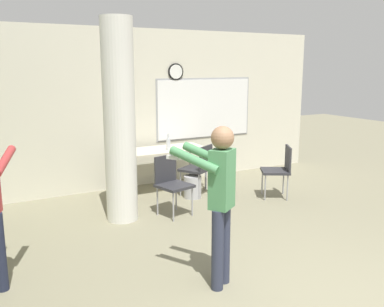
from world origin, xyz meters
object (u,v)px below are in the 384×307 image
object	(u,v)px
chair_table_right	(199,166)
person_playing_front	(219,194)
folding_table	(165,152)
chair_table_front	(171,181)
chair_mid_room	(280,168)
bottle_on_table	(168,144)

from	to	relation	value
chair_table_right	person_playing_front	size ratio (longest dim) A/B	0.54
folding_table	person_playing_front	size ratio (longest dim) A/B	0.89
chair_table_front	folding_table	bearing A→B (deg)	68.73
chair_table_right	chair_mid_room	size ratio (longest dim) A/B	1.00
folding_table	chair_table_right	distance (m)	0.70
chair_table_right	person_playing_front	bearing A→B (deg)	-116.22
bottle_on_table	chair_mid_room	size ratio (longest dim) A/B	0.31
chair_table_right	chair_table_front	xyz separation A→B (m)	(-0.81, -0.61, 0.00)
chair_table_front	chair_mid_room	world-z (taller)	same
folding_table	person_playing_front	bearing A→B (deg)	-106.63
bottle_on_table	chair_table_front	distance (m)	1.21
folding_table	bottle_on_table	world-z (taller)	bottle_on_table
folding_table	bottle_on_table	xyz separation A→B (m)	(0.01, -0.12, 0.16)
person_playing_front	chair_table_right	bearing A→B (deg)	63.78
chair_table_right	chair_table_front	bearing A→B (deg)	-143.16
chair_table_right	chair_table_front	distance (m)	1.01
chair_table_right	folding_table	bearing A→B (deg)	121.46
chair_mid_room	person_playing_front	xyz separation A→B (m)	(-2.45, -1.97, 0.44)
folding_table	chair_table_right	bearing A→B (deg)	-58.54
chair_table_front	chair_mid_room	size ratio (longest dim) A/B	1.00
chair_table_right	chair_table_front	size ratio (longest dim) A/B	1.00
chair_mid_room	person_playing_front	distance (m)	3.17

